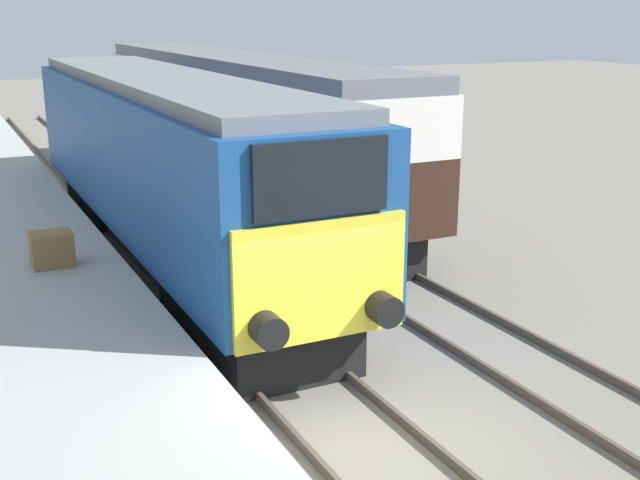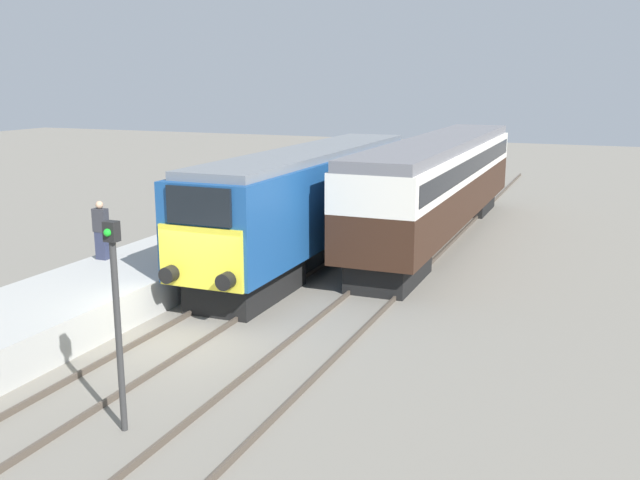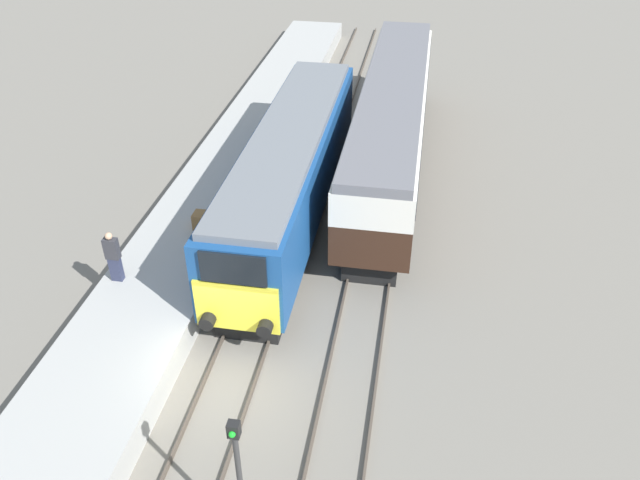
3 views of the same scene
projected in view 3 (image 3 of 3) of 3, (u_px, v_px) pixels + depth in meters
name	position (u px, v px, depth m)	size (l,w,h in m)	color
ground_plane	(229.00, 385.00, 17.73)	(120.00, 120.00, 0.00)	slate
platform_left	(206.00, 212.00, 24.39)	(3.50, 50.00, 0.97)	#A8A8A3
rails_near_track	(271.00, 276.00, 21.73)	(1.51, 60.00, 0.14)	#4C4238
rails_far_track	(368.00, 286.00, 21.26)	(1.50, 60.00, 0.14)	#4C4238
locomotive	(291.00, 171.00, 23.46)	(2.70, 15.26, 3.98)	black
passenger_carriage	(392.00, 118.00, 26.97)	(2.75, 17.90, 4.07)	black
person_on_platform	(113.00, 257.00, 19.62)	(0.44, 0.26, 1.81)	#2D334C
signal_post	(239.00, 475.00, 12.66)	(0.24, 0.28, 3.96)	#333333
luggage_crate	(204.00, 220.00, 22.44)	(0.70, 0.56, 0.60)	olive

